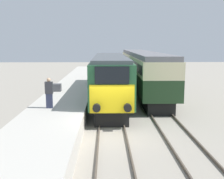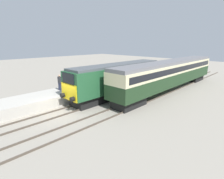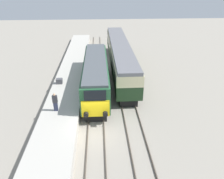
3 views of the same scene
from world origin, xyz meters
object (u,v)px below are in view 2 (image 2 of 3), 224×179
passenger_carriage (171,72)px  person_on_platform (60,83)px  locomotive (119,78)px  luggage_crate (97,79)px

passenger_carriage → person_on_platform: 14.27m
locomotive → luggage_crate: 4.37m
person_on_platform → locomotive: bearing=57.6°
locomotive → luggage_crate: bearing=178.0°
locomotive → person_on_platform: size_ratio=7.93×
locomotive → luggage_crate: size_ratio=20.42×
locomotive → passenger_carriage: (3.40, 6.58, 0.28)m
person_on_platform → luggage_crate: 6.01m
locomotive → luggage_crate: (-4.29, 0.15, -0.82)m
person_on_platform → luggage_crate: size_ratio=2.57×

